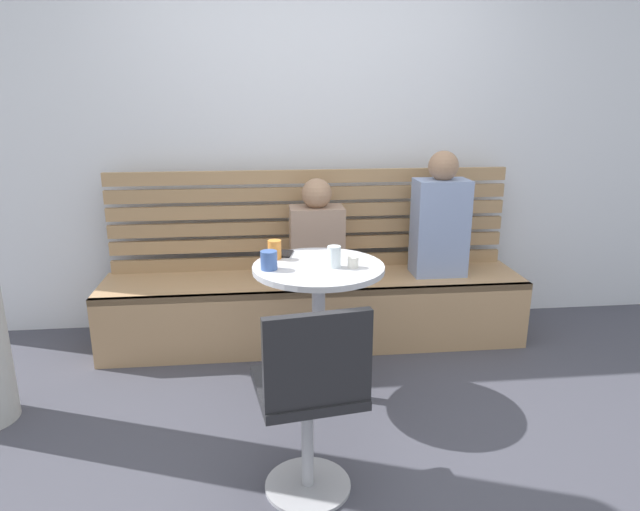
# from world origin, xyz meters

# --- Properties ---
(ground) EXTENTS (8.00, 8.00, 0.00)m
(ground) POSITION_xyz_m (0.00, 0.00, 0.00)
(ground) COLOR #42424C
(back_wall) EXTENTS (5.20, 0.10, 2.90)m
(back_wall) POSITION_xyz_m (0.00, 1.64, 1.45)
(back_wall) COLOR silver
(back_wall) RESTS_ON ground
(booth_bench) EXTENTS (2.70, 0.52, 0.44)m
(booth_bench) POSITION_xyz_m (0.00, 1.20, 0.22)
(booth_bench) COLOR tan
(booth_bench) RESTS_ON ground
(booth_backrest) EXTENTS (2.65, 0.04, 0.67)m
(booth_backrest) POSITION_xyz_m (0.00, 1.44, 0.78)
(booth_backrest) COLOR #A68157
(booth_backrest) RESTS_ON booth_bench
(cafe_table) EXTENTS (0.68, 0.68, 0.74)m
(cafe_table) POSITION_xyz_m (-0.05, 0.52, 0.52)
(cafe_table) COLOR #ADADB2
(cafe_table) RESTS_ON ground
(white_chair) EXTENTS (0.46, 0.46, 0.85)m
(white_chair) POSITION_xyz_m (-0.16, -0.29, 0.46)
(white_chair) COLOR #ADADB2
(white_chair) RESTS_ON ground
(person_adult) EXTENTS (0.34, 0.22, 0.80)m
(person_adult) POSITION_xyz_m (0.82, 1.21, 0.80)
(person_adult) COLOR #8C9EC6
(person_adult) RESTS_ON booth_bench
(person_child_left) EXTENTS (0.34, 0.22, 0.64)m
(person_child_left) POSITION_xyz_m (0.02, 1.23, 0.72)
(person_child_left) COLOR #9E7F6B
(person_child_left) RESTS_ON booth_bench
(cup_tumbler_orange) EXTENTS (0.07, 0.07, 0.10)m
(cup_tumbler_orange) POSITION_xyz_m (-0.27, 0.66, 0.79)
(cup_tumbler_orange) COLOR orange
(cup_tumbler_orange) RESTS_ON cafe_table
(cup_water_clear) EXTENTS (0.07, 0.07, 0.11)m
(cup_water_clear) POSITION_xyz_m (0.03, 0.48, 0.80)
(cup_water_clear) COLOR white
(cup_water_clear) RESTS_ON cafe_table
(cup_mug_blue) EXTENTS (0.08, 0.08, 0.09)m
(cup_mug_blue) POSITION_xyz_m (-0.30, 0.48, 0.79)
(cup_mug_blue) COLOR #3D5B9E
(cup_mug_blue) RESTS_ON cafe_table
(cup_espresso_small) EXTENTS (0.06, 0.06, 0.05)m
(cup_espresso_small) POSITION_xyz_m (0.12, 0.46, 0.77)
(cup_espresso_small) COLOR silver
(cup_espresso_small) RESTS_ON cafe_table
(phone_on_table) EXTENTS (0.10, 0.15, 0.01)m
(phone_on_table) POSITION_xyz_m (-0.21, 0.74, 0.74)
(phone_on_table) COLOR black
(phone_on_table) RESTS_ON cafe_table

